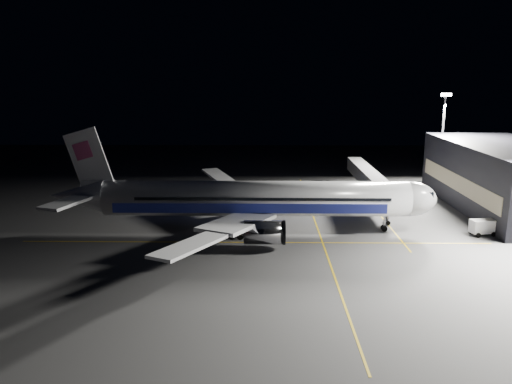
{
  "coord_description": "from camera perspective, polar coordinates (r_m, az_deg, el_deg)",
  "views": [
    {
      "loc": [
        1.1,
        -76.68,
        24.31
      ],
      "look_at": [
        -0.04,
        1.42,
        6.0
      ],
      "focal_mm": 35.0,
      "sensor_mm": 36.0,
      "label": 1
    }
  ],
  "objects": [
    {
      "name": "jet_bridge",
      "position": [
        99.0,
        13.01,
        1.36
      ],
      "size": [
        3.6,
        34.4,
        6.3
      ],
      "color": "#B2B2B7",
      "rests_on": "ground"
    },
    {
      "name": "safety_cone_b",
      "position": [
        93.82,
        1.52,
        -1.65
      ],
      "size": [
        0.37,
        0.37,
        0.56
      ],
      "primitive_type": "cone",
      "color": "orange",
      "rests_on": "ground"
    },
    {
      "name": "guide_line_side",
      "position": [
        92.42,
        13.89,
        -2.45
      ],
      "size": [
        0.25,
        40.0,
        0.01
      ],
      "primitive_type": "cube",
      "color": "gold",
      "rests_on": "ground"
    },
    {
      "name": "floodlight_mast_north",
      "position": [
        116.04,
        20.56,
        6.45
      ],
      "size": [
        2.4,
        0.68,
        20.7
      ],
      "color": "#59595E",
      "rests_on": "ground"
    },
    {
      "name": "ground",
      "position": [
        80.45,
        0.01,
        -4.4
      ],
      "size": [
        200.0,
        200.0,
        0.0
      ],
      "primitive_type": "plane",
      "color": "#4C4C4F",
      "rests_on": "ground"
    },
    {
      "name": "guide_line_cross",
      "position": [
        74.75,
        -0.05,
        -5.78
      ],
      "size": [
        70.0,
        0.25,
        0.01
      ],
      "primitive_type": "cube",
      "color": "gold",
      "rests_on": "ground"
    },
    {
      "name": "baggage_tug",
      "position": [
        89.56,
        -1.73,
        -2.1
      ],
      "size": [
        2.43,
        2.15,
        1.5
      ],
      "rotation": [
        0.0,
        0.0,
        -0.28
      ],
      "color": "black",
      "rests_on": "ground"
    },
    {
      "name": "guide_line_main",
      "position": [
        80.93,
        7.13,
        -4.39
      ],
      "size": [
        0.25,
        80.0,
        0.01
      ],
      "primitive_type": "cube",
      "color": "gold",
      "rests_on": "ground"
    },
    {
      "name": "airliner",
      "position": [
        79.07,
        -0.76,
        -0.82
      ],
      "size": [
        61.48,
        54.22,
        16.64
      ],
      "color": "silver",
      "rests_on": "ground"
    },
    {
      "name": "safety_cone_a",
      "position": [
        91.92,
        -1.27,
        -1.93
      ],
      "size": [
        0.45,
        0.45,
        0.67
      ],
      "primitive_type": "cone",
      "color": "orange",
      "rests_on": "ground"
    },
    {
      "name": "terminal",
      "position": [
        102.83,
        26.71,
        1.51
      ],
      "size": [
        18.12,
        40.0,
        12.0
      ],
      "color": "black",
      "rests_on": "ground"
    },
    {
      "name": "safety_cone_c",
      "position": [
        93.13,
        0.34,
        -1.73
      ],
      "size": [
        0.44,
        0.44,
        0.67
      ],
      "primitive_type": "cone",
      "color": "orange",
      "rests_on": "ground"
    },
    {
      "name": "service_truck",
      "position": [
        85.55,
        24.75,
        -3.64
      ],
      "size": [
        5.12,
        2.79,
        2.48
      ],
      "rotation": [
        0.0,
        0.0,
        0.18
      ],
      "color": "silver",
      "rests_on": "ground"
    }
  ]
}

